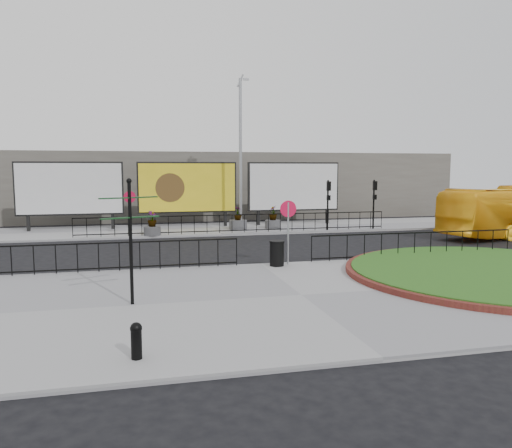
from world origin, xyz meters
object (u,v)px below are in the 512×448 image
object	(u,v)px
lamp_post	(241,151)
planter_c	(273,221)
fingerpost_sign	(130,229)
planter_b	(238,222)
billboard_mid	(188,188)
bollard	(136,339)
litter_bin	(277,253)
planter_a	(152,227)

from	to	relation	value
lamp_post	planter_c	bearing A→B (deg)	-0.00
fingerpost_sign	planter_b	size ratio (longest dim) A/B	2.44
billboard_mid	lamp_post	size ratio (longest dim) A/B	0.67
billboard_mid	fingerpost_sign	xyz separation A→B (m)	(-3.31, -17.84, -0.41)
bollard	planter_c	bearing A→B (deg)	67.55
billboard_mid	litter_bin	bearing A→B (deg)	-81.62
bollard	litter_bin	size ratio (longest dim) A/B	0.75
bollard	litter_bin	distance (m)	9.84
bollard	planter_c	xyz separation A→B (m)	(8.24, 19.95, 0.07)
billboard_mid	planter_a	bearing A→B (deg)	-123.19
fingerpost_sign	planter_c	size ratio (longest dim) A/B	2.45
planter_a	fingerpost_sign	bearing A→B (deg)	-93.92
lamp_post	litter_bin	xyz separation A→B (m)	(-1.01, -11.60, -4.22)
lamp_post	fingerpost_sign	distance (m)	17.29
planter_c	litter_bin	bearing A→B (deg)	-104.69
planter_a	planter_b	xyz separation A→B (m)	(5.17, 1.60, -0.03)
litter_bin	planter_c	distance (m)	11.99
billboard_mid	bollard	xyz separation A→B (m)	(-3.20, -21.92, -2.08)
billboard_mid	litter_bin	world-z (taller)	billboard_mid
lamp_post	bollard	bearing A→B (deg)	-107.29
planter_a	planter_b	size ratio (longest dim) A/B	0.97
lamp_post	planter_c	xyz separation A→B (m)	(2.03, -0.00, -4.24)
planter_b	lamp_post	bearing A→B (deg)	0.00
billboard_mid	planter_b	size ratio (longest dim) A/B	4.42
fingerpost_sign	bollard	size ratio (longest dim) A/B	4.72
planter_a	planter_b	distance (m)	5.41
bollard	planter_c	distance (m)	21.58
fingerpost_sign	planter_b	world-z (taller)	fingerpost_sign
bollard	litter_bin	bearing A→B (deg)	58.08
fingerpost_sign	bollard	bearing A→B (deg)	-105.34
fingerpost_sign	planter_a	size ratio (longest dim) A/B	2.53
billboard_mid	lamp_post	distance (m)	4.23
planter_b	billboard_mid	bearing A→B (deg)	145.18
bollard	planter_b	bearing A→B (deg)	73.16
bollard	planter_a	bearing A→B (deg)	87.30
planter_a	planter_c	xyz separation A→B (m)	(7.38, 1.60, 0.01)
billboard_mid	litter_bin	distance (m)	13.86
billboard_mid	planter_c	world-z (taller)	billboard_mid
litter_bin	billboard_mid	bearing A→B (deg)	98.38
bollard	planter_a	distance (m)	18.37
fingerpost_sign	planter_b	bearing A→B (deg)	51.90
billboard_mid	litter_bin	size ratio (longest dim) A/B	6.43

